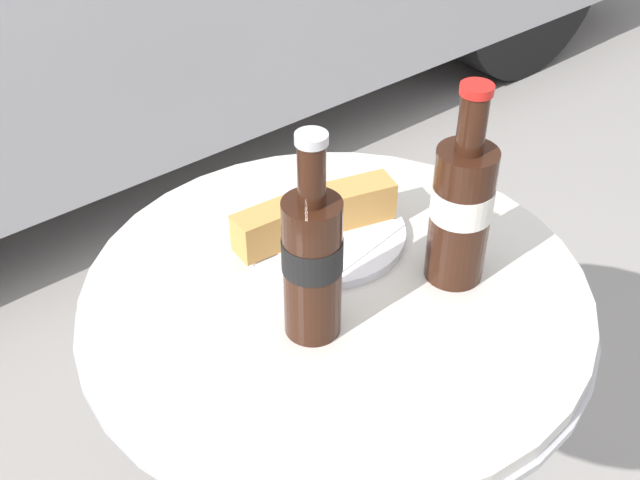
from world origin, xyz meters
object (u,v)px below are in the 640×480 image
bistro_table (335,378)px  cola_bottle_right (312,260)px  lunch_plate_near (320,223)px  cola_bottle_left (461,207)px

bistro_table → cola_bottle_right: cola_bottle_right is taller
cola_bottle_right → lunch_plate_near: size_ratio=1.12×
cola_bottle_left → lunch_plate_near: cola_bottle_left is taller
cola_bottle_right → bistro_table: bearing=30.2°
cola_bottle_left → cola_bottle_right: bearing=170.0°
cola_bottle_left → cola_bottle_right: 0.19m
bistro_table → cola_bottle_right: size_ratio=2.76×
bistro_table → lunch_plate_near: size_ratio=3.10×
cola_bottle_right → lunch_plate_near: 0.18m
cola_bottle_left → lunch_plate_near: (-0.08, 0.16, -0.08)m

